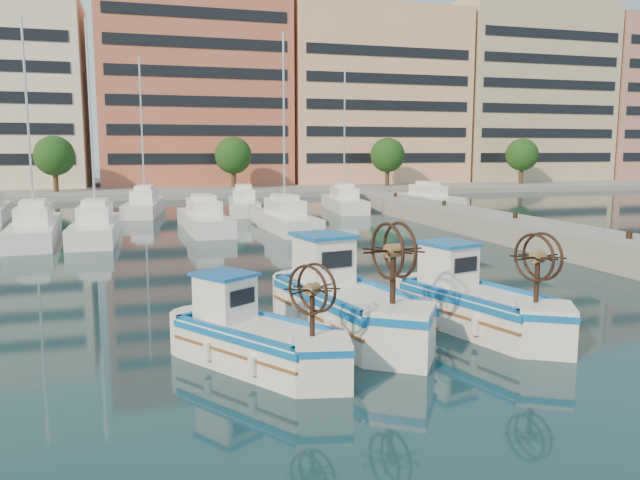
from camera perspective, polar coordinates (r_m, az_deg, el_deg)
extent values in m
plane|color=#193C42|center=(16.42, 6.21, -8.67)|extent=(300.00, 300.00, 0.00)
cube|color=gray|center=(29.78, 23.74, -0.51)|extent=(3.00, 60.00, 1.20)
cube|color=gray|center=(81.85, -12.05, 4.92)|extent=(180.00, 40.00, 0.60)
cube|color=#BB5F49|center=(80.25, -11.49, 14.03)|extent=(22.00, 14.00, 25.00)
cube|color=black|center=(73.32, -11.01, 14.61)|extent=(20.24, 0.12, 22.50)
cube|color=#EEB084|center=(85.27, 4.53, 12.80)|extent=(23.00, 14.00, 22.00)
cube|color=black|center=(78.79, 6.38, 13.15)|extent=(21.16, 0.12, 19.80)
cube|color=tan|center=(95.91, 17.82, 12.53)|extent=(22.00, 14.00, 24.00)
cube|color=black|center=(90.19, 20.36, 12.71)|extent=(20.24, 0.12, 21.60)
cylinder|color=#3F2B19|center=(68.54, -23.00, 4.85)|extent=(0.50, 0.50, 3.00)
sphere|color=#224D1B|center=(68.47, -23.13, 7.10)|extent=(4.00, 4.00, 4.00)
cylinder|color=#3F2B19|center=(68.82, -7.89, 5.43)|extent=(0.50, 0.50, 3.00)
sphere|color=#224D1B|center=(68.74, -7.94, 7.68)|extent=(4.00, 4.00, 4.00)
cylinder|color=#3F2B19|center=(73.64, 6.17, 5.64)|extent=(0.50, 0.50, 3.00)
sphere|color=#224D1B|center=(73.57, 6.20, 7.74)|extent=(4.00, 4.00, 4.00)
cylinder|color=#3F2B19|center=(82.20, 17.90, 5.55)|extent=(0.50, 0.50, 3.00)
sphere|color=#224D1B|center=(82.14, 17.99, 7.43)|extent=(4.00, 4.00, 4.00)
cube|color=white|center=(36.50, -24.61, 0.77)|extent=(2.87, 10.38, 1.00)
cylinder|color=silver|center=(36.28, -25.13, 9.42)|extent=(0.12, 0.12, 11.00)
cube|color=white|center=(35.75, -19.78, 0.89)|extent=(2.41, 9.00, 1.00)
cylinder|color=silver|center=(35.52, -20.22, 9.73)|extent=(0.12, 0.12, 11.00)
cube|color=white|center=(38.00, -10.56, 1.65)|extent=(2.62, 9.02, 1.00)
cube|color=white|center=(37.43, -3.24, 1.68)|extent=(2.62, 8.49, 1.00)
cylinder|color=silver|center=(37.21, -3.31, 10.12)|extent=(0.12, 0.12, 11.00)
cube|color=white|center=(48.71, -15.71, 2.90)|extent=(3.45, 9.39, 1.00)
cylinder|color=silver|center=(48.54, -15.97, 9.37)|extent=(0.12, 0.12, 11.00)
cube|color=white|center=(48.31, -7.00, 3.10)|extent=(3.35, 9.05, 1.00)
cube|color=white|center=(49.75, 2.21, 3.30)|extent=(3.24, 8.90, 1.00)
cylinder|color=silver|center=(49.59, 2.25, 9.65)|extent=(0.12, 0.12, 11.00)
cube|color=white|center=(53.66, 9.80, 3.55)|extent=(3.10, 8.16, 1.00)
cube|color=white|center=(14.02, -5.70, -9.65)|extent=(3.38, 3.99, 0.93)
cube|color=#0D5BB2|center=(13.91, -5.72, -8.27)|extent=(3.48, 4.11, 0.14)
cube|color=#1660B0|center=(13.93, -5.72, -8.49)|extent=(2.88, 3.49, 0.05)
cube|color=white|center=(14.52, -8.68, -5.17)|extent=(1.45, 1.50, 0.98)
cube|color=#0D5BB2|center=(14.41, -8.73, -3.10)|extent=(1.63, 1.68, 0.07)
cylinder|color=#331E14|center=(12.68, -0.72, -6.92)|extent=(0.11, 0.11, 1.03)
cylinder|color=brown|center=(12.54, -0.72, -4.50)|extent=(0.37, 0.36, 0.25)
torus|color=#331E14|center=(12.45, -1.13, -4.60)|extent=(0.62, 0.90, 1.04)
torus|color=#331E14|center=(12.64, -0.32, -4.40)|extent=(0.62, 0.90, 1.04)
cube|color=white|center=(16.23, 2.58, -6.68)|extent=(2.90, 5.00, 1.17)
cube|color=#0D5BB2|center=(16.12, 2.59, -5.15)|extent=(2.99, 5.15, 0.18)
cube|color=#1660B0|center=(16.14, 2.58, -5.40)|extent=(2.37, 4.45, 0.07)
cube|color=white|center=(17.11, 0.34, -1.78)|extent=(1.49, 1.67, 1.23)
cube|color=#0D5BB2|center=(17.01, 0.34, 0.45)|extent=(1.69, 1.86, 0.09)
cylinder|color=#331E14|center=(14.29, 6.68, -3.70)|extent=(0.13, 0.13, 1.30)
cylinder|color=brown|center=(14.16, 6.73, -0.96)|extent=(0.41, 0.38, 0.31)
torus|color=#331E14|center=(14.07, 6.16, -1.01)|extent=(0.33, 1.30, 1.31)
torus|color=#331E14|center=(14.26, 7.28, -0.90)|extent=(0.33, 1.30, 1.31)
cube|color=white|center=(17.13, 14.32, -6.35)|extent=(2.87, 4.53, 1.05)
cube|color=#0D5BB2|center=(17.04, 14.37, -5.05)|extent=(2.96, 4.67, 0.16)
cube|color=#1660B0|center=(17.05, 14.36, -5.25)|extent=(2.38, 4.02, 0.06)
cube|color=white|center=(17.73, 11.64, -2.21)|extent=(1.41, 1.55, 1.10)
cube|color=#0D5BB2|center=(17.63, 11.70, -0.29)|extent=(1.60, 1.74, 0.08)
cylinder|color=#331E14|center=(15.74, 19.21, -3.71)|extent=(0.12, 0.12, 1.16)
cylinder|color=brown|center=(15.62, 19.31, -1.48)|extent=(0.38, 0.36, 0.28)
torus|color=#331E14|center=(15.51, 18.97, -1.53)|extent=(0.38, 1.15, 1.17)
torus|color=#331E14|center=(15.74, 19.66, -1.43)|extent=(0.38, 1.15, 1.17)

